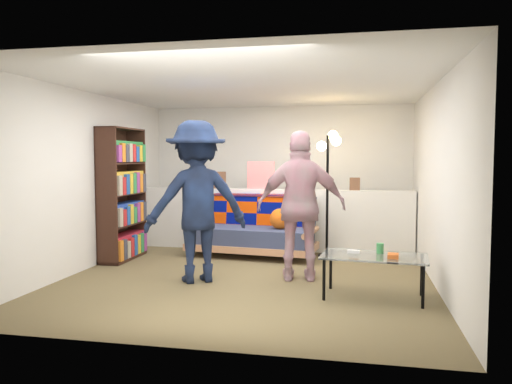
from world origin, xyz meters
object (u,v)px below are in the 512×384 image
(floor_lamp, at_px, (329,167))
(person_right, at_px, (301,206))
(coffee_table, at_px, (375,258))
(bookshelf, at_px, (122,198))
(futon_sofa, at_px, (254,230))
(person_left, at_px, (197,201))

(floor_lamp, height_order, person_right, floor_lamp)
(coffee_table, xyz_separation_m, floor_lamp, (-0.62, 2.20, 0.93))
(coffee_table, bearing_deg, person_right, 143.84)
(bookshelf, height_order, coffee_table, bookshelf)
(futon_sofa, bearing_deg, floor_lamp, 7.51)
(futon_sofa, xyz_separation_m, person_right, (0.88, -1.42, 0.54))
(coffee_table, distance_m, person_right, 1.18)
(person_right, bearing_deg, bookshelf, -22.83)
(bookshelf, distance_m, floor_lamp, 3.14)
(coffee_table, bearing_deg, person_left, 171.01)
(coffee_table, xyz_separation_m, person_left, (-2.11, 0.33, 0.55))
(person_left, distance_m, person_right, 1.28)
(futon_sofa, relative_size, floor_lamp, 1.05)
(futon_sofa, relative_size, bookshelf, 1.04)
(bookshelf, relative_size, person_left, 0.99)
(futon_sofa, xyz_separation_m, coffee_table, (1.75, -2.05, 0.05))
(futon_sofa, distance_m, person_left, 1.85)
(floor_lamp, height_order, person_left, person_left)
(floor_lamp, bearing_deg, person_right, -99.01)
(bookshelf, distance_m, coffee_table, 3.90)
(bookshelf, bearing_deg, person_left, -34.75)
(futon_sofa, height_order, person_right, person_right)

